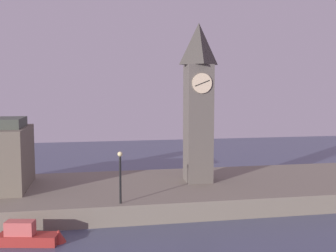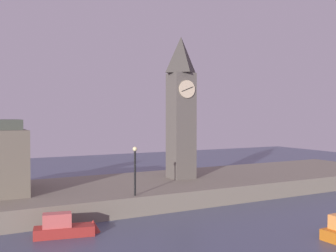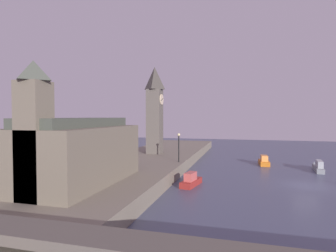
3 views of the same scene
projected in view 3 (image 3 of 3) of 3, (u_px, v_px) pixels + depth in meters
name	position (u px, v px, depth m)	size (l,w,h in m)	color
ground_plane	(306.00, 186.00, 30.02)	(120.00, 120.00, 0.00)	#474C66
far_embankment	(133.00, 169.00, 35.24)	(70.00, 12.00, 1.50)	slate
clock_tower	(155.00, 109.00, 44.65)	(2.45, 2.49, 13.86)	#5B544C
parliament_hall	(75.00, 151.00, 24.55)	(12.69, 6.68, 9.92)	#6B6051
streetlamp	(179.00, 144.00, 36.39)	(0.36, 0.36, 3.77)	black
boat_patrol_orange	(264.00, 161.00, 43.17)	(4.32, 1.54, 1.62)	orange
boat_dinghy_red	(192.00, 180.00, 30.30)	(4.43, 1.89, 1.63)	maroon
boat_cruiser_grey	(318.00, 167.00, 38.28)	(5.36, 1.44, 1.79)	gray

